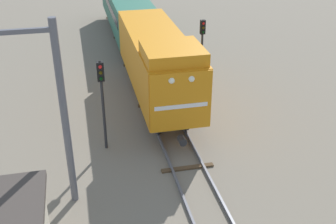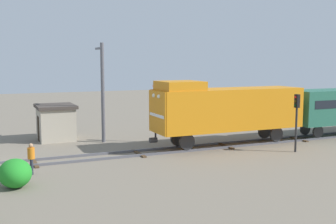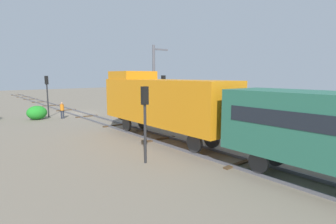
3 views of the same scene
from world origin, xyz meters
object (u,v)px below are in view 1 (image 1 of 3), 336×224
object	(u,v)px
locomotive	(157,60)
traffic_signal_mid	(102,90)
traffic_signal_far	(202,38)
catenary_mast	(62,113)
passenger_car_leading	(126,7)

from	to	relation	value
locomotive	traffic_signal_mid	bearing A→B (deg)	-129.69
traffic_signal_far	catenary_mast	bearing A→B (deg)	-128.32
locomotive	passenger_car_leading	world-z (taller)	locomotive
traffic_signal_mid	traffic_signal_far	bearing A→B (deg)	46.49
traffic_signal_mid	traffic_signal_far	size ratio (longest dim) A/B	1.14
passenger_car_leading	catenary_mast	world-z (taller)	catenary_mast
catenary_mast	passenger_car_leading	bearing A→B (deg)	76.45
passenger_car_leading	traffic_signal_far	bearing A→B (deg)	-70.31
traffic_signal_far	catenary_mast	xyz separation A→B (m)	(-8.67, -10.97, 1.25)
catenary_mast	locomotive	bearing A→B (deg)	56.61
locomotive	traffic_signal_mid	world-z (taller)	locomotive
locomotive	catenary_mast	distance (m)	9.28
locomotive	traffic_signal_mid	distance (m)	5.33
locomotive	traffic_signal_far	distance (m)	4.87
passenger_car_leading	traffic_signal_mid	distance (m)	17.77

